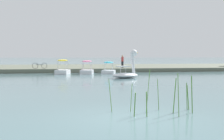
{
  "coord_description": "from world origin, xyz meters",
  "views": [
    {
      "loc": [
        -2.31,
        -9.25,
        2.04
      ],
      "look_at": [
        2.64,
        18.98,
        0.63
      ],
      "focal_mm": 46.79,
      "sensor_mm": 36.0,
      "label": 1
    }
  ],
  "objects": [
    {
      "name": "pedal_boat_cyan",
      "position": [
        3.09,
        23.83,
        0.37
      ],
      "size": [
        1.98,
        2.54,
        1.38
      ],
      "color": "white",
      "rests_on": "ground_plane"
    },
    {
      "name": "person_on_path",
      "position": [
        5.62,
        28.06,
        1.34
      ],
      "size": [
        0.32,
        0.32,
        1.63
      ],
      "color": "black",
      "rests_on": "shore_bank_far"
    },
    {
      "name": "pedal_boat_yellow",
      "position": [
        -2.12,
        23.65,
        0.43
      ],
      "size": [
        1.8,
        2.42,
        1.62
      ],
      "color": "white",
      "rests_on": "ground_plane"
    },
    {
      "name": "shore_bank_far",
      "position": [
        0.0,
        34.92,
        0.24
      ],
      "size": [
        123.34,
        18.68,
        0.48
      ],
      "primitive_type": "cube",
      "color": "#5B6051",
      "rests_on": "ground_plane"
    },
    {
      "name": "reed_clump_foreground",
      "position": [
        1.3,
        0.53,
        0.58
      ],
      "size": [
        3.05,
        1.45,
        1.56
      ],
      "color": "#4C7F33",
      "rests_on": "ground_plane"
    },
    {
      "name": "pedal_boat_pink",
      "position": [
        0.57,
        23.58,
        0.43
      ],
      "size": [
        1.74,
        2.33,
        1.51
      ],
      "color": "white",
      "rests_on": "ground_plane"
    },
    {
      "name": "swan_boat",
      "position": [
        3.65,
        16.89,
        0.58
      ],
      "size": [
        2.87,
        2.16,
        2.61
      ],
      "color": "white",
      "rests_on": "ground_plane"
    },
    {
      "name": "bicycle_parked",
      "position": [
        -4.86,
        27.07,
        0.84
      ],
      "size": [
        1.77,
        0.12,
        0.71
      ],
      "color": "black",
      "rests_on": "shore_bank_far"
    },
    {
      "name": "ground_plane",
      "position": [
        0.0,
        0.0,
        0.0
      ],
      "size": [
        658.1,
        658.1,
        0.0
      ],
      "primitive_type": "plane",
      "color": "slate"
    }
  ]
}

